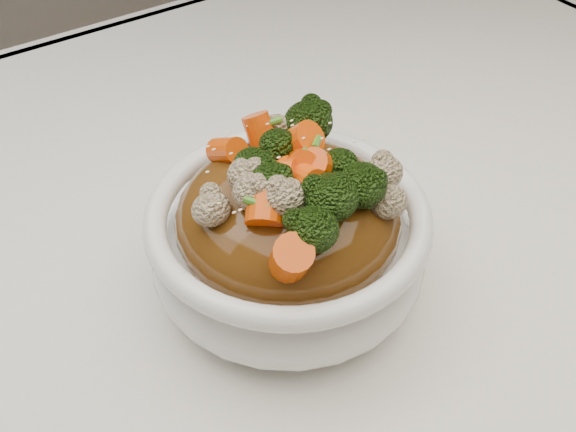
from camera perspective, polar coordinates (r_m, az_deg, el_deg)
tablecloth at (r=0.54m, az=-7.30°, el=-5.02°), size 1.20×0.80×0.04m
bowl at (r=0.47m, az=0.00°, el=-2.58°), size 0.22×0.22×0.08m
sauce_base at (r=0.46m, az=0.00°, el=-0.25°), size 0.17×0.17×0.08m
carrots at (r=0.42m, az=0.00°, el=5.32°), size 0.17×0.17×0.04m
broccoli at (r=0.42m, az=0.00°, el=5.22°), size 0.17×0.17×0.04m
cauliflower at (r=0.42m, az=0.00°, el=5.03°), size 0.17×0.17×0.03m
scallions at (r=0.42m, az=0.00°, el=5.42°), size 0.13×0.13×0.02m
sesame_seeds at (r=0.42m, az=0.00°, el=5.42°), size 0.16×0.16×0.01m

